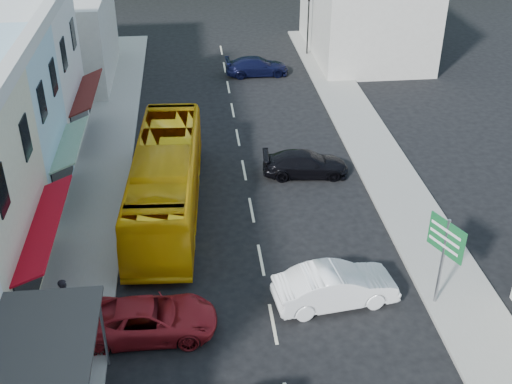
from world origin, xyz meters
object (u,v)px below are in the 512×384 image
bus (166,182)px  pedestrian_left (66,299)px  traffic_signal (308,26)px  direction_sign (442,264)px  car_white (335,288)px  car_red (149,318)px

bus → pedestrian_left: bus is taller
traffic_signal → direction_sign: bearing=113.0°
direction_sign → traffic_signal: 29.60m
car_white → direction_sign: direction_sign is taller
bus → traffic_signal: 24.10m
car_white → car_red: same height
bus → car_red: 8.46m
bus → car_white: size_ratio=2.64×
car_white → traffic_signal: size_ratio=0.93×
bus → pedestrian_left: 8.19m
direction_sign → traffic_signal: bearing=66.2°
pedestrian_left → traffic_signal: size_ratio=0.36×
car_white → car_red: (-7.10, -0.96, 0.00)m
car_white → car_red: 7.17m
bus → pedestrian_left: size_ratio=6.82×
bus → pedestrian_left: (-3.64, -7.32, -0.55)m
traffic_signal → pedestrian_left: bearing=87.3°
car_red → car_white: bearing=-81.6°
car_red → direction_sign: direction_sign is taller
car_red → direction_sign: 11.04m
bus → car_red: (-0.58, -8.40, -0.85)m
direction_sign → car_white: bearing=148.9°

